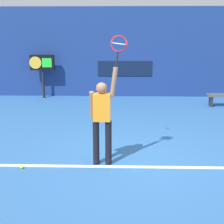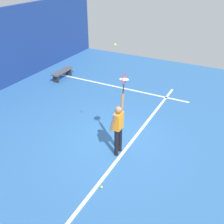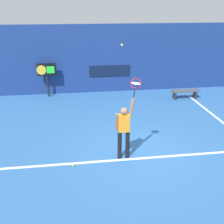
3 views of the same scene
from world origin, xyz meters
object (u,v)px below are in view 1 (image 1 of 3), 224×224
scoreboard_clock (42,65)px  spare_ball (22,167)px  tennis_racket (119,45)px  tennis_player (102,116)px

scoreboard_clock → spare_ball: size_ratio=25.43×
tennis_racket → scoreboard_clock: tennis_racket is taller
tennis_player → tennis_racket: tennis_racket is taller
tennis_racket → spare_ball: 3.05m
tennis_player → spare_ball: tennis_player is taller
scoreboard_clock → tennis_racket: bearing=-65.1°
tennis_racket → spare_ball: bearing=-171.3°
scoreboard_clock → spare_ball: (1.19, -6.96, -1.31)m
tennis_player → spare_ball: 1.89m
scoreboard_clock → spare_ball: scoreboard_clock is taller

